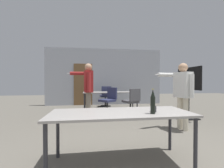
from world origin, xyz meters
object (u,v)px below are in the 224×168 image
Objects in this scene: person_center_tall at (182,90)px; office_chair_near_pushed at (132,102)px; tv_screen at (189,87)px; office_chair_far_left at (109,101)px; office_chair_side_rolled at (106,97)px; beer_bottle at (153,102)px; person_left_plaid at (88,86)px; drink_cup at (154,109)px.

person_center_tall reaches higher than office_chair_near_pushed.
tv_screen is 2.70m from office_chair_far_left.
tv_screen is at bearing -47.00° from office_chair_near_pushed.
office_chair_side_rolled is at bearing 9.78° from person_center_tall.
office_chair_far_left is at bearing 92.98° from beer_bottle.
tv_screen is at bearing -151.82° from office_chair_far_left.
beer_bottle is (-1.38, -1.46, -0.08)m from person_center_tall.
person_center_tall is at bearing 177.91° from office_chair_far_left.
office_chair_near_pushed is at bearing 79.27° from beer_bottle.
office_chair_near_pushed is (1.52, 0.40, -0.61)m from person_left_plaid.
office_chair_side_rolled is at bearing 91.59° from beer_bottle.
person_center_tall is (-0.89, -1.03, -0.03)m from tv_screen.
person_left_plaid is (-3.17, 0.36, 0.03)m from tv_screen.
person_center_tall reaches higher than beer_bottle.
office_chair_side_rolled is 1.04× the size of office_chair_near_pushed.
office_chair_near_pushed is at bearing -114.76° from tv_screen.
office_chair_side_rolled is at bearing -24.16° from person_left_plaid.
beer_bottle is 3.76× the size of drink_cup.
tv_screen reaches higher than office_chair_far_left.
office_chair_far_left is (-0.80, 0.22, 0.02)m from office_chair_near_pushed.
office_chair_far_left is at bearing -96.96° from office_chair_side_rolled.
tv_screen is 0.93× the size of person_left_plaid.
office_chair_side_rolled is (-2.40, 2.54, -0.56)m from tv_screen.
drink_cup is (0.20, -4.92, 0.33)m from office_chair_side_rolled.
office_chair_near_pushed is at bearing -145.63° from office_chair_far_left.
tv_screen is 1.00× the size of person_center_tall.
person_left_plaid is 2.99m from beer_bottle.
tv_screen reaches higher than office_chair_side_rolled.
drink_cup is at bearing -165.36° from person_left_plaid.
office_chair_far_left is at bearing 94.05° from drink_cup.
person_left_plaid is 2.67m from person_center_tall.
office_chair_near_pushed is at bearing -72.48° from office_chair_side_rolled.
tv_screen is 1.91m from office_chair_near_pushed.
office_chair_side_rolled reaches higher than drink_cup.
drink_cup is at bearing 122.35° from person_center_tall.
beer_bottle reaches higher than office_chair_side_rolled.
beer_bottle is (-0.62, -3.24, 0.47)m from office_chair_near_pushed.
person_center_tall is 2.02m from office_chair_near_pushed.
office_chair_far_left is (-0.04, -1.56, 0.00)m from office_chair_side_rolled.
person_center_tall is at bearing 46.56° from beer_bottle.
office_chair_side_rolled and office_chair_far_left have the same top height.
office_chair_side_rolled is (-1.52, 3.57, -0.52)m from person_center_tall.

